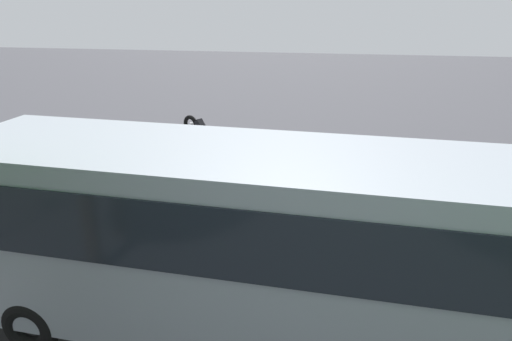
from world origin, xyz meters
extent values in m
plane|color=#38383D|center=(0.00, 0.00, 0.00)|extent=(80.00, 80.00, 0.00)
cube|color=#8C939E|center=(-1.72, 5.31, 1.85)|extent=(9.83, 2.95, 2.80)
cube|color=black|center=(-1.78, 4.04, 2.41)|extent=(8.16, 0.42, 1.01)
cube|color=black|center=(-1.67, 6.58, 2.41)|extent=(8.16, 0.42, 1.01)
cube|color=#198C3F|center=(-1.78, 4.04, 1.29)|extent=(8.55, 0.43, 0.28)
cube|color=black|center=(-1.72, 5.31, 0.23)|extent=(9.05, 2.71, 0.45)
torus|color=black|center=(1.62, 4.02, 0.50)|extent=(1.01, 0.37, 1.00)
torus|color=black|center=(1.73, 6.28, 0.50)|extent=(1.01, 0.37, 1.00)
torus|color=black|center=(-5.18, 4.34, 0.50)|extent=(1.01, 0.37, 1.00)
cylinder|color=black|center=(-3.23, 2.13, 0.48)|extent=(0.12, 0.12, 0.78)
cube|color=black|center=(-3.24, 2.09, 0.05)|extent=(0.11, 0.26, 0.10)
cylinder|color=black|center=(-3.39, 2.14, 0.48)|extent=(0.12, 0.12, 0.78)
cube|color=black|center=(-3.40, 2.10, 0.05)|extent=(0.11, 0.26, 0.10)
cube|color=navy|center=(-3.31, 2.13, 1.20)|extent=(0.39, 0.29, 0.65)
cylinder|color=navy|center=(-3.07, 2.13, 1.21)|extent=(0.09, 0.09, 0.62)
sphere|color=tan|center=(-3.07, 2.13, 0.90)|extent=(0.09, 0.09, 0.09)
cylinder|color=navy|center=(-3.55, 2.14, 1.21)|extent=(0.09, 0.09, 0.62)
sphere|color=tan|center=(-3.55, 2.14, 0.90)|extent=(0.09, 0.09, 0.09)
sphere|color=tan|center=(-3.31, 2.13, 1.66)|extent=(0.24, 0.24, 0.24)
cylinder|color=#473823|center=(-2.19, 2.34, 0.45)|extent=(0.13, 0.13, 0.74)
cube|color=black|center=(-2.19, 2.30, 0.05)|extent=(0.11, 0.27, 0.10)
cylinder|color=#473823|center=(-2.35, 2.33, 0.45)|extent=(0.13, 0.13, 0.74)
cube|color=black|center=(-2.35, 2.29, 0.05)|extent=(0.11, 0.27, 0.10)
cube|color=black|center=(-2.27, 2.34, 1.13)|extent=(0.39, 0.30, 0.61)
cylinder|color=black|center=(-2.03, 2.35, 1.14)|extent=(0.09, 0.09, 0.58)
sphere|color=tan|center=(-2.03, 2.35, 0.85)|extent=(0.09, 0.09, 0.09)
cylinder|color=black|center=(-2.51, 2.32, 1.14)|extent=(0.09, 0.09, 0.58)
sphere|color=tan|center=(-2.51, 2.32, 0.85)|extent=(0.09, 0.09, 0.09)
sphere|color=tan|center=(-2.27, 2.34, 1.57)|extent=(0.23, 0.23, 0.22)
cylinder|color=black|center=(-0.96, 2.58, 0.45)|extent=(0.13, 0.13, 0.73)
cube|color=black|center=(-0.96, 2.54, 0.05)|extent=(0.12, 0.27, 0.10)
cylinder|color=black|center=(-1.12, 2.57, 0.45)|extent=(0.13, 0.13, 0.73)
cube|color=black|center=(-1.12, 2.53, 0.05)|extent=(0.12, 0.27, 0.10)
cube|color=#D8F233|center=(-1.04, 2.58, 1.12)|extent=(0.40, 0.31, 0.61)
cube|color=silver|center=(-1.04, 2.58, 1.12)|extent=(0.42, 0.32, 0.06)
cylinder|color=#D8F233|center=(-0.81, 2.60, 1.13)|extent=(0.10, 0.10, 0.58)
sphere|color=tan|center=(-0.81, 2.60, 0.84)|extent=(0.10, 0.10, 0.09)
cylinder|color=#D8F233|center=(-1.28, 2.55, 1.13)|extent=(0.10, 0.10, 0.58)
sphere|color=tan|center=(-1.28, 2.55, 0.84)|extent=(0.10, 0.10, 0.09)
sphere|color=tan|center=(-1.04, 2.58, 1.55)|extent=(0.24, 0.24, 0.22)
cylinder|color=black|center=(-0.03, 2.43, 0.47)|extent=(0.14, 0.14, 0.77)
cube|color=black|center=(-0.03, 2.39, 0.05)|extent=(0.14, 0.27, 0.10)
cylinder|color=black|center=(-0.19, 2.40, 0.47)|extent=(0.14, 0.14, 0.77)
cube|color=black|center=(-0.18, 2.36, 0.05)|extent=(0.14, 0.27, 0.10)
cube|color=silver|center=(-0.11, 2.41, 1.17)|extent=(0.42, 0.34, 0.64)
cylinder|color=silver|center=(0.12, 2.46, 1.19)|extent=(0.10, 0.10, 0.61)
sphere|color=tan|center=(0.12, 2.46, 0.88)|extent=(0.10, 0.10, 0.09)
cylinder|color=silver|center=(-0.35, 2.37, 1.19)|extent=(0.10, 0.10, 0.61)
sphere|color=tan|center=(-0.35, 2.37, 0.88)|extent=(0.10, 0.10, 0.09)
sphere|color=tan|center=(-0.11, 2.41, 1.62)|extent=(0.27, 0.27, 0.23)
torus|color=black|center=(1.88, 3.12, 0.30)|extent=(0.61, 0.18, 0.60)
cylinder|color=silver|center=(1.88, 3.12, 0.30)|extent=(0.13, 0.11, 0.12)
torus|color=black|center=(0.44, 3.01, 0.30)|extent=(0.61, 0.18, 0.60)
cylinder|color=silver|center=(0.44, 3.01, 0.30)|extent=(0.13, 0.13, 0.12)
cylinder|color=silver|center=(1.83, 3.12, 0.65)|extent=(0.32, 0.08, 0.67)
cube|color=#198C33|center=(1.23, 3.07, 0.63)|extent=(0.86, 0.35, 0.36)
cube|color=black|center=(0.76, 3.03, 0.68)|extent=(0.54, 0.26, 0.20)
cylinder|color=silver|center=(0.86, 3.18, 0.42)|extent=(0.45, 0.12, 0.08)
cylinder|color=black|center=(1.78, 3.11, 0.95)|extent=(0.08, 0.58, 0.04)
torus|color=black|center=(1.24, -2.39, 0.30)|extent=(0.59, 0.39, 0.60)
cylinder|color=silver|center=(1.24, -2.39, 0.30)|extent=(0.15, 0.14, 0.12)
torus|color=black|center=(2.02, -2.80, 1.45)|extent=(0.81, 0.50, 0.84)
cylinder|color=silver|center=(2.02, -2.80, 1.45)|extent=(0.16, 0.16, 0.12)
cylinder|color=silver|center=(1.02, -2.28, 0.55)|extent=(0.64, 0.37, 0.24)
cube|color=red|center=(1.36, -2.46, 1.02)|extent=(0.84, 0.61, 0.89)
cube|color=black|center=(1.58, -2.57, 1.43)|extent=(0.52, 0.41, 0.53)
cylinder|color=silver|center=(1.64, -2.76, 1.18)|extent=(0.34, 0.23, 0.41)
cylinder|color=black|center=(0.83, -2.18, 0.78)|extent=(0.30, 0.53, 0.04)
cube|color=black|center=(1.19, -2.37, 1.25)|extent=(0.55, 0.51, 0.51)
sphere|color=#0C59B2|center=(0.85, -2.19, 1.04)|extent=(0.35, 0.35, 0.26)
cylinder|color=black|center=(1.12, -2.13, 1.02)|extent=(0.45, 0.29, 0.22)
cylinder|color=black|center=(1.60, -2.38, 1.20)|extent=(0.38, 0.26, 0.32)
cylinder|color=black|center=(0.95, -2.45, 1.02)|extent=(0.45, 0.29, 0.22)
cylinder|color=black|center=(1.43, -2.70, 1.20)|extent=(0.38, 0.26, 0.32)
cube|color=orange|center=(-0.87, -3.03, 0.01)|extent=(0.34, 0.34, 0.03)
cone|color=orange|center=(-0.87, -3.03, 0.33)|extent=(0.26, 0.26, 0.60)
cylinder|color=white|center=(-0.87, -3.03, 0.30)|extent=(0.19, 0.19, 0.07)
cube|color=white|center=(-6.15, -1.64, 0.00)|extent=(0.24, 3.68, 0.01)
cube|color=white|center=(-3.31, -1.64, 0.00)|extent=(0.25, 3.81, 0.01)
cube|color=white|center=(-0.47, -1.64, 0.00)|extent=(0.27, 4.32, 0.01)
cube|color=white|center=(2.37, -1.64, 0.00)|extent=(0.25, 3.75, 0.01)
cube|color=white|center=(5.21, -1.64, 0.00)|extent=(0.25, 4.00, 0.01)
camera|label=1|loc=(-2.84, 11.58, 5.29)|focal=32.80mm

